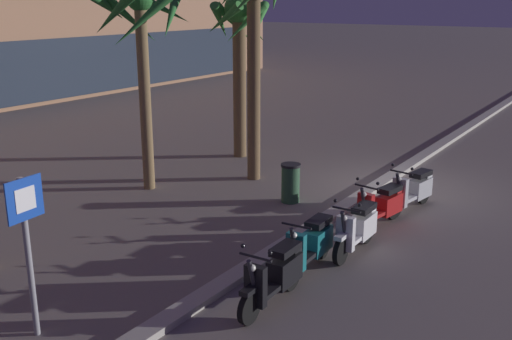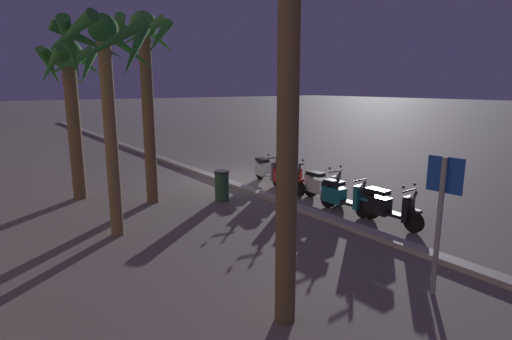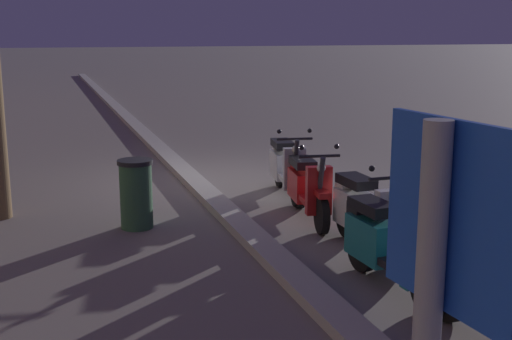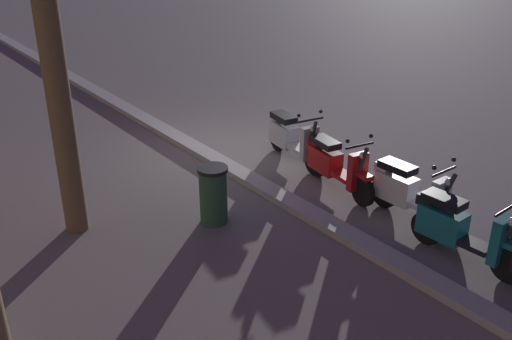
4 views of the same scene
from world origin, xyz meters
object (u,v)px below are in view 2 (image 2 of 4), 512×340
(scooter_teal_lead_nearest, at_px, (341,196))
(scooter_silver_mid_front, at_px, (266,170))
(scooter_white_last_in_row, at_px, (321,186))
(scooter_black_gap_after_mid, at_px, (386,207))
(scooter_red_far_back, at_px, (286,178))
(litter_bin, at_px, (222,185))
(palm_tree_by_mall_entrance, at_px, (70,84))
(palm_tree_far_corner, at_px, (104,68))
(palm_tree_near_sign, at_px, (145,65))
(crossing_sign, at_px, (441,210))

(scooter_teal_lead_nearest, distance_m, scooter_silver_mid_front, 4.16)
(scooter_silver_mid_front, bearing_deg, scooter_white_last_in_row, 178.67)
(scooter_black_gap_after_mid, height_order, scooter_red_far_back, same)
(scooter_teal_lead_nearest, xyz_separation_m, litter_bin, (2.95, 2.18, 0.03))
(scooter_black_gap_after_mid, xyz_separation_m, palm_tree_by_mall_entrance, (7.28, 5.86, 3.12))
(palm_tree_far_corner, bearing_deg, palm_tree_near_sign, -38.90)
(scooter_teal_lead_nearest, xyz_separation_m, scooter_silver_mid_front, (4.14, -0.44, -0.00))
(scooter_red_far_back, relative_size, crossing_sign, 0.77)
(scooter_teal_lead_nearest, relative_size, scooter_white_last_in_row, 1.03)
(scooter_silver_mid_front, distance_m, litter_bin, 2.88)
(scooter_black_gap_after_mid, xyz_separation_m, litter_bin, (4.38, 2.32, 0.02))
(palm_tree_far_corner, distance_m, litter_bin, 5.12)
(scooter_white_last_in_row, xyz_separation_m, crossing_sign, (-5.38, 2.60, 1.04))
(palm_tree_by_mall_entrance, bearing_deg, scooter_black_gap_after_mid, -141.13)
(crossing_sign, distance_m, palm_tree_by_mall_entrance, 10.84)
(scooter_white_last_in_row, relative_size, palm_tree_by_mall_entrance, 0.36)
(scooter_black_gap_after_mid, distance_m, scooter_silver_mid_front, 5.58)
(palm_tree_near_sign, relative_size, palm_tree_far_corner, 1.10)
(scooter_teal_lead_nearest, distance_m, scooter_red_far_back, 2.72)
(palm_tree_near_sign, distance_m, palm_tree_by_mall_entrance, 2.52)
(crossing_sign, xyz_separation_m, palm_tree_far_corner, (6.04, 3.59, 2.41))
(scooter_white_last_in_row, bearing_deg, scooter_teal_lead_nearest, 162.42)
(scooter_white_last_in_row, height_order, scooter_red_far_back, same)
(crossing_sign, height_order, palm_tree_near_sign, palm_tree_near_sign)
(litter_bin, bearing_deg, palm_tree_by_mall_entrance, 50.75)
(scooter_black_gap_after_mid, bearing_deg, crossing_sign, 139.53)
(palm_tree_near_sign, bearing_deg, litter_bin, -121.55)
(scooter_teal_lead_nearest, height_order, palm_tree_far_corner, palm_tree_far_corner)
(scooter_black_gap_after_mid, xyz_separation_m, scooter_teal_lead_nearest, (1.43, 0.14, -0.01))
(palm_tree_near_sign, xyz_separation_m, palm_tree_far_corner, (-2.23, 1.80, -0.21))
(scooter_white_last_in_row, distance_m, scooter_red_far_back, 1.54)
(scooter_white_last_in_row, relative_size, scooter_red_far_back, 0.94)
(crossing_sign, xyz_separation_m, palm_tree_by_mall_entrance, (10.05, 3.50, 2.08))
(scooter_white_last_in_row, distance_m, litter_bin, 3.11)
(scooter_red_far_back, height_order, palm_tree_near_sign, palm_tree_near_sign)
(scooter_black_gap_after_mid, bearing_deg, scooter_white_last_in_row, -5.11)
(scooter_teal_lead_nearest, bearing_deg, palm_tree_far_corner, 72.41)
(crossing_sign, relative_size, litter_bin, 2.53)
(crossing_sign, bearing_deg, scooter_white_last_in_row, -25.78)
(scooter_black_gap_after_mid, distance_m, palm_tree_near_sign, 7.81)
(palm_tree_by_mall_entrance, xyz_separation_m, palm_tree_far_corner, (-4.00, 0.09, 0.34))
(scooter_white_last_in_row, distance_m, palm_tree_by_mall_entrance, 8.29)
(crossing_sign, height_order, palm_tree_far_corner, palm_tree_far_corner)
(scooter_black_gap_after_mid, distance_m, litter_bin, 4.96)
(scooter_red_far_back, xyz_separation_m, palm_tree_by_mall_entrance, (3.14, 5.96, 3.14))
(crossing_sign, height_order, palm_tree_by_mall_entrance, palm_tree_by_mall_entrance)
(litter_bin, bearing_deg, scooter_teal_lead_nearest, -143.54)
(scooter_red_far_back, xyz_separation_m, litter_bin, (0.24, 2.42, 0.04))
(scooter_teal_lead_nearest, distance_m, scooter_white_last_in_row, 1.24)
(scooter_black_gap_after_mid, xyz_separation_m, palm_tree_near_sign, (5.51, 4.16, 3.66))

